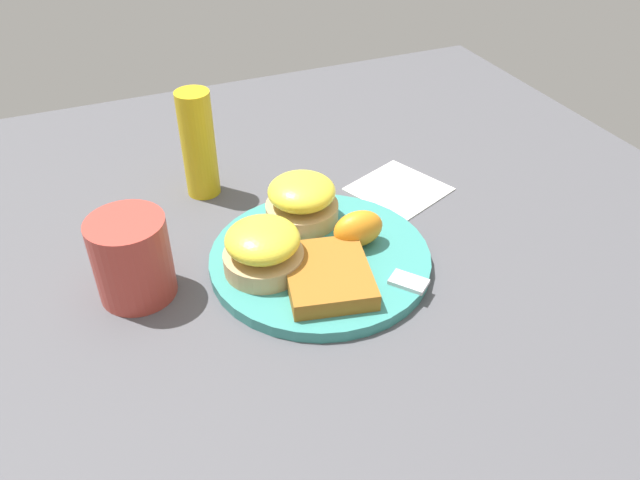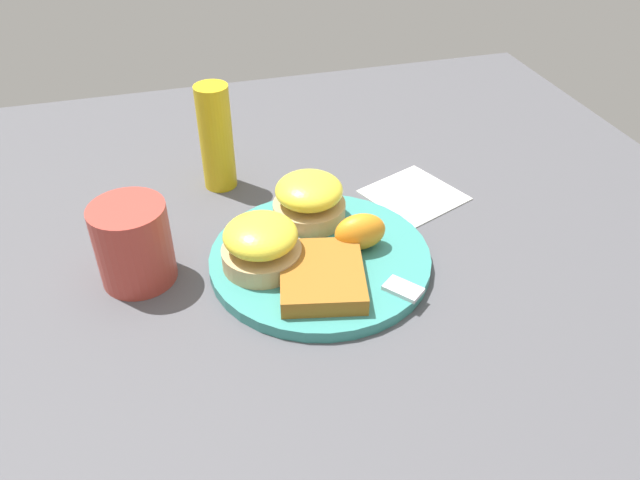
% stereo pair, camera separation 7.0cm
% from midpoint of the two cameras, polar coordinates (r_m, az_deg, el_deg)
% --- Properties ---
extents(ground_plane, '(1.10, 1.10, 0.00)m').
position_cam_midpoint_polar(ground_plane, '(0.72, -2.78, -2.26)').
color(ground_plane, '#4C4C51').
extents(plate, '(0.25, 0.25, 0.01)m').
position_cam_midpoint_polar(plate, '(0.72, -2.80, -1.83)').
color(plate, teal).
rests_on(plate, ground_plane).
extents(sandwich_benedict_left, '(0.09, 0.09, 0.06)m').
position_cam_midpoint_polar(sandwich_benedict_left, '(0.75, -4.34, 3.58)').
color(sandwich_benedict_left, tan).
rests_on(sandwich_benedict_left, plate).
extents(sandwich_benedict_right, '(0.09, 0.09, 0.06)m').
position_cam_midpoint_polar(sandwich_benedict_right, '(0.68, -8.06, -1.11)').
color(sandwich_benedict_right, tan).
rests_on(sandwich_benedict_right, plate).
extents(hashbrown_patty, '(0.13, 0.11, 0.02)m').
position_cam_midpoint_polar(hashbrown_patty, '(0.67, -2.30, -3.35)').
color(hashbrown_patty, '#9C601F').
rests_on(hashbrown_patty, plate).
extents(orange_wedge, '(0.04, 0.06, 0.04)m').
position_cam_midpoint_polar(orange_wedge, '(0.71, 0.81, 0.79)').
color(orange_wedge, orange).
rests_on(orange_wedge, plate).
extents(fork, '(0.16, 0.13, 0.00)m').
position_cam_midpoint_polar(fork, '(0.69, 0.40, -2.33)').
color(fork, silver).
rests_on(fork, plate).
extents(cup, '(0.11, 0.08, 0.09)m').
position_cam_midpoint_polar(cup, '(0.69, -19.63, -1.61)').
color(cup, '#B23D33').
rests_on(cup, ground_plane).
extents(napkin, '(0.14, 0.14, 0.00)m').
position_cam_midpoint_polar(napkin, '(0.85, 4.88, 4.62)').
color(napkin, white).
rests_on(napkin, ground_plane).
extents(condiment_bottle, '(0.04, 0.04, 0.14)m').
position_cam_midpoint_polar(condiment_bottle, '(0.83, -13.48, 8.43)').
color(condiment_bottle, gold).
rests_on(condiment_bottle, ground_plane).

